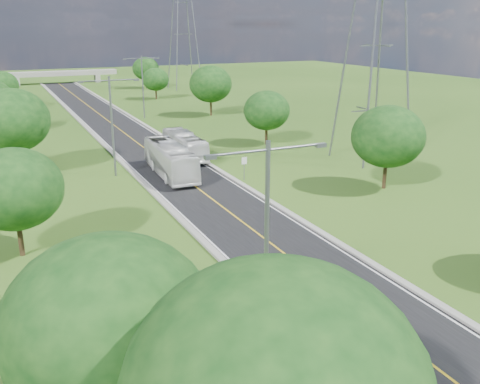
# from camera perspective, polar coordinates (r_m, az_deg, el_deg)

# --- Properties ---
(ground) EXTENTS (260.00, 260.00, 0.00)m
(ground) POSITION_cam_1_polar(r_m,az_deg,el_deg) (71.55, -10.99, 5.21)
(ground) COLOR #2B4D15
(ground) RESTS_ON ground
(road) EXTENTS (8.00, 150.00, 0.06)m
(road) POSITION_cam_1_polar(r_m,az_deg,el_deg) (77.27, -12.11, 6.06)
(road) COLOR black
(road) RESTS_ON ground
(curb_left) EXTENTS (0.50, 150.00, 0.22)m
(curb_left) POSITION_cam_1_polar(r_m,az_deg,el_deg) (76.45, -15.22, 5.78)
(curb_left) COLOR gray
(curb_left) RESTS_ON ground
(curb_right) EXTENTS (0.50, 150.00, 0.22)m
(curb_right) POSITION_cam_1_polar(r_m,az_deg,el_deg) (78.28, -9.07, 6.44)
(curb_right) COLOR gray
(curb_right) RESTS_ON ground
(speed_limit_sign) EXTENTS (0.55, 0.09, 2.40)m
(speed_limit_sign) POSITION_cam_1_polar(r_m,az_deg,el_deg) (52.59, 0.45, 2.94)
(speed_limit_sign) COLOR slate
(speed_limit_sign) RESTS_ON ground
(overpass) EXTENTS (30.00, 3.00, 3.20)m
(overpass) POSITION_cam_1_polar(r_m,az_deg,el_deg) (149.44, -18.88, 11.81)
(overpass) COLOR gray
(overpass) RESTS_ON ground
(streetlight_near_left) EXTENTS (5.90, 0.25, 10.00)m
(streetlight_near_left) POSITION_cam_1_polar(r_m,az_deg,el_deg) (24.32, 2.88, -3.90)
(streetlight_near_left) COLOR slate
(streetlight_near_left) RESTS_ON ground
(streetlight_mid_left) EXTENTS (5.90, 0.25, 10.00)m
(streetlight_mid_left) POSITION_cam_1_polar(r_m,az_deg,el_deg) (54.78, -13.53, 7.69)
(streetlight_mid_left) COLOR slate
(streetlight_mid_left) RESTS_ON ground
(streetlight_far_right) EXTENTS (5.90, 0.25, 10.00)m
(streetlight_far_right) POSITION_cam_1_polar(r_m,az_deg,el_deg) (89.37, -10.35, 11.51)
(streetlight_far_right) COLOR slate
(streetlight_far_right) RESTS_ON ground
(power_tower_near) EXTENTS (9.00, 6.40, 28.00)m
(power_tower_near) POSITION_cam_1_polar(r_m,az_deg,el_deg) (61.63, 14.48, 16.21)
(power_tower_near) COLOR slate
(power_tower_near) RESTS_ON ground
(power_tower_far) EXTENTS (9.00, 6.40, 28.00)m
(power_tower_far) POSITION_cam_1_polar(r_m,az_deg,el_deg) (130.18, -6.09, 17.03)
(power_tower_far) COLOR slate
(power_tower_far) RESTS_ON ground
(tree_la) EXTENTS (7.14, 7.14, 8.30)m
(tree_la) POSITION_cam_1_polar(r_m,az_deg,el_deg) (18.81, -13.76, -13.54)
(tree_la) COLOR black
(tree_la) RESTS_ON ground
(tree_lb) EXTENTS (6.30, 6.30, 7.33)m
(tree_lb) POSITION_cam_1_polar(r_m,az_deg,el_deg) (37.41, -22.97, 0.30)
(tree_lb) COLOR black
(tree_lb) RESTS_ON ground
(tree_lc) EXTENTS (7.56, 7.56, 8.79)m
(tree_lc) POSITION_cam_1_polar(r_m,az_deg,el_deg) (58.75, -23.20, 7.04)
(tree_lc) COLOR black
(tree_lc) RESTS_ON ground
(tree_le) EXTENTS (5.88, 5.88, 6.84)m
(tree_le) POSITION_cam_1_polar(r_m,az_deg,el_deg) (106.53, -24.08, 10.35)
(tree_le) COLOR black
(tree_le) RESTS_ON ground
(tree_rb) EXTENTS (6.72, 6.72, 7.82)m
(tree_rb) POSITION_cam_1_polar(r_m,az_deg,el_deg) (51.05, 15.50, 5.72)
(tree_rb) COLOR black
(tree_rb) RESTS_ON ground
(tree_rc) EXTENTS (5.88, 5.88, 6.84)m
(tree_rc) POSITION_cam_1_polar(r_m,az_deg,el_deg) (68.63, 2.86, 8.68)
(tree_rc) COLOR black
(tree_rc) RESTS_ON ground
(tree_rd) EXTENTS (7.14, 7.14, 8.30)m
(tree_rd) POSITION_cam_1_polar(r_m,az_deg,el_deg) (90.98, -3.16, 11.43)
(tree_rd) COLOR black
(tree_rd) RESTS_ON ground
(tree_re) EXTENTS (5.46, 5.46, 6.35)m
(tree_re) POSITION_cam_1_polar(r_m,az_deg,el_deg) (112.91, -9.01, 11.79)
(tree_re) COLOR black
(tree_re) RESTS_ON ground
(tree_rf) EXTENTS (6.30, 6.30, 7.33)m
(tree_rf) POSITION_cam_1_polar(r_m,az_deg,el_deg) (132.99, -10.02, 12.83)
(tree_rf) COLOR black
(tree_rf) RESTS_ON ground
(bus_outbound) EXTENTS (2.68, 10.42, 2.89)m
(bus_outbound) POSITION_cam_1_polar(r_m,az_deg,el_deg) (62.02, -5.95, 5.00)
(bus_outbound) COLOR silver
(bus_outbound) RESTS_ON road
(bus_inbound) EXTENTS (3.33, 11.89, 3.28)m
(bus_inbound) POSITION_cam_1_polar(r_m,az_deg,el_deg) (54.79, -7.46, 3.49)
(bus_inbound) COLOR silver
(bus_inbound) RESTS_ON road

